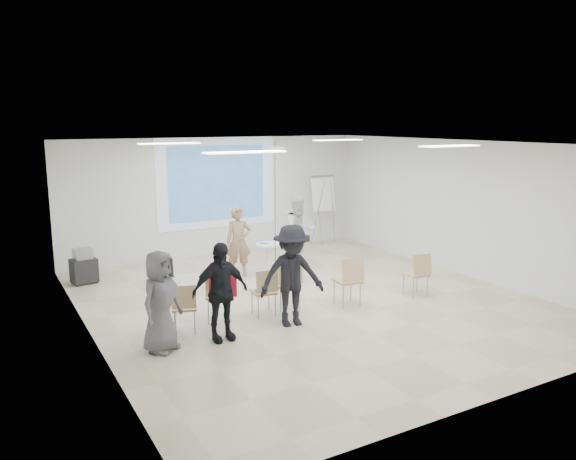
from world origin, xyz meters
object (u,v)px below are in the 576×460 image
chair_center (288,280)px  chair_right_inner (350,277)px  pedestal_table (268,256)px  flipchart_easel (323,194)px  chair_right_far (418,271)px  chair_far_left (184,304)px  audience_left (220,285)px  chair_left_mid (218,292)px  av_cart (84,267)px  player_right (299,228)px  laptop (263,290)px  chair_left_inner (265,289)px  audience_mid (292,269)px  audience_outer (160,295)px  player_left (238,237)px

chair_center → chair_right_inner: (1.07, -0.41, 0.01)m
pedestal_table → flipchart_easel: flipchart_easel is taller
chair_center → chair_right_far: bearing=-0.5°
chair_far_left → audience_left: size_ratio=0.46×
pedestal_table → chair_far_left: bearing=-138.0°
chair_left_mid → av_cart: bearing=134.9°
av_cart → chair_right_inner: bearing=-54.3°
player_right → laptop: bearing=-132.9°
chair_left_mid → chair_left_inner: 0.84m
audience_mid → chair_left_mid: bearing=155.2°
chair_left_inner → audience_left: (-1.10, -0.62, 0.40)m
player_right → audience_outer: 5.40m
chair_right_inner → audience_mid: (-1.41, -0.30, 0.42)m
chair_center → audience_left: bearing=-143.6°
chair_right_inner → av_cart: size_ratio=1.26×
player_right → audience_outer: player_right is taller
player_right → audience_left: bearing=-137.3°
chair_right_far → av_cart: 6.96m
chair_far_left → chair_center: chair_center is taller
chair_left_inner → chair_right_far: size_ratio=0.97×
audience_mid → av_cart: bearing=131.3°
pedestal_table → audience_mid: audience_mid is taller
chair_right_inner → flipchart_easel: flipchart_easel is taller
chair_left_mid → flipchart_easel: bearing=62.3°
av_cart → player_right: bearing=-22.1°
chair_right_inner → chair_left_inner: bearing=175.6°
chair_right_inner → laptop: chair_right_inner is taller
chair_right_far → chair_right_inner: bearing=179.6°
player_left → player_right: bearing=15.8°
player_right → chair_right_inner: (-0.67, -2.96, -0.38)m
player_left → chair_left_mid: size_ratio=1.91×
player_left → audience_mid: audience_mid is taller
chair_right_inner → audience_mid: size_ratio=0.49×
chair_center → audience_outer: size_ratio=0.54×
player_right → audience_left: (-3.37, -3.28, -0.04)m
chair_left_inner → audience_mid: (0.20, -0.60, 0.47)m
player_left → chair_right_inner: (0.90, -2.96, -0.32)m
chair_left_mid → chair_center: chair_center is taller
chair_center → laptop: bearing=-165.7°
player_right → flipchart_easel: 2.53m
player_left → laptop: player_left is taller
audience_mid → laptop: bearing=115.5°
player_right → audience_mid: audience_mid is taller
chair_left_inner → flipchart_easel: flipchart_easel is taller
flipchart_easel → audience_mid: bearing=-128.5°
chair_left_mid → chair_far_left: bearing=-142.0°
laptop → chair_right_far: bearing=176.1°
av_cart → audience_mid: bearing=-68.1°
laptop → audience_left: audience_left is taller
pedestal_table → audience_left: audience_left is taller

